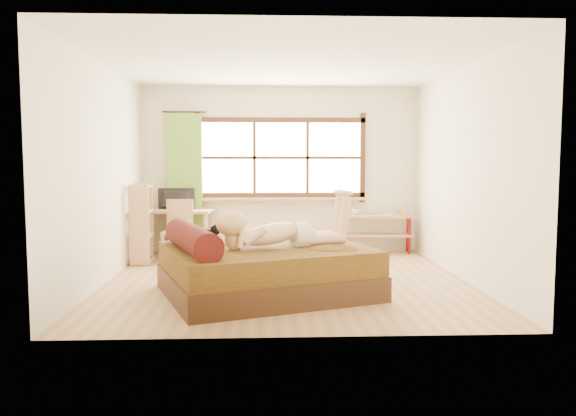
{
  "coord_description": "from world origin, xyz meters",
  "views": [
    {
      "loc": [
        -0.27,
        -6.95,
        1.53
      ],
      "look_at": [
        0.03,
        0.2,
        0.9
      ],
      "focal_mm": 35.0,
      "sensor_mm": 36.0,
      "label": 1
    }
  ],
  "objects_px": {
    "bed": "(263,269)",
    "chair": "(179,226)",
    "kitten": "(204,234)",
    "pipe_shelf": "(374,225)",
    "desk": "(175,216)",
    "bookshelf": "(141,223)",
    "woman": "(280,218)"
  },
  "relations": [
    {
      "from": "woman",
      "to": "bookshelf",
      "type": "relative_size",
      "value": 1.32
    },
    {
      "from": "bed",
      "to": "bookshelf",
      "type": "distance_m",
      "value": 2.7
    },
    {
      "from": "kitten",
      "to": "desk",
      "type": "relative_size",
      "value": 0.27
    },
    {
      "from": "bed",
      "to": "chair",
      "type": "bearing_deg",
      "value": 99.59
    },
    {
      "from": "kitten",
      "to": "pipe_shelf",
      "type": "relative_size",
      "value": 0.26
    },
    {
      "from": "kitten",
      "to": "desk",
      "type": "distance_m",
      "value": 2.64
    },
    {
      "from": "kitten",
      "to": "desk",
      "type": "xyz_separation_m",
      "value": [
        -0.72,
        2.54,
        -0.05
      ]
    },
    {
      "from": "desk",
      "to": "bookshelf",
      "type": "distance_m",
      "value": 0.75
    },
    {
      "from": "bed",
      "to": "pipe_shelf",
      "type": "relative_size",
      "value": 2.07
    },
    {
      "from": "pipe_shelf",
      "to": "bookshelf",
      "type": "relative_size",
      "value": 1.11
    },
    {
      "from": "woman",
      "to": "kitten",
      "type": "xyz_separation_m",
      "value": [
        -0.87,
        0.15,
        -0.2
      ]
    },
    {
      "from": "woman",
      "to": "bookshelf",
      "type": "distance_m",
      "value": 2.86
    },
    {
      "from": "woman",
      "to": "chair",
      "type": "height_order",
      "value": "woman"
    },
    {
      "from": "pipe_shelf",
      "to": "desk",
      "type": "bearing_deg",
      "value": -172.33
    },
    {
      "from": "kitten",
      "to": "pipe_shelf",
      "type": "height_order",
      "value": "kitten"
    },
    {
      "from": "chair",
      "to": "bookshelf",
      "type": "bearing_deg",
      "value": -145.4
    },
    {
      "from": "kitten",
      "to": "pipe_shelf",
      "type": "xyz_separation_m",
      "value": [
        2.48,
        2.66,
        -0.22
      ]
    },
    {
      "from": "kitten",
      "to": "chair",
      "type": "xyz_separation_m",
      "value": [
        -0.62,
        2.17,
        -0.17
      ]
    },
    {
      "from": "desk",
      "to": "woman",
      "type": "bearing_deg",
      "value": -53.75
    },
    {
      "from": "desk",
      "to": "bookshelf",
      "type": "height_order",
      "value": "bookshelf"
    },
    {
      "from": "woman",
      "to": "pipe_shelf",
      "type": "distance_m",
      "value": 3.26
    },
    {
      "from": "bed",
      "to": "desk",
      "type": "distance_m",
      "value": 3.02
    },
    {
      "from": "desk",
      "to": "chair",
      "type": "height_order",
      "value": "chair"
    },
    {
      "from": "bed",
      "to": "kitten",
      "type": "relative_size",
      "value": 8.07
    },
    {
      "from": "kitten",
      "to": "pipe_shelf",
      "type": "bearing_deg",
      "value": 27.29
    },
    {
      "from": "kitten",
      "to": "chair",
      "type": "relative_size",
      "value": 0.36
    },
    {
      "from": "desk",
      "to": "chair",
      "type": "xyz_separation_m",
      "value": [
        0.11,
        -0.37,
        -0.12
      ]
    },
    {
      "from": "desk",
      "to": "bookshelf",
      "type": "bearing_deg",
      "value": -115.64
    },
    {
      "from": "pipe_shelf",
      "to": "kitten",
      "type": "bearing_deg",
      "value": -127.46
    },
    {
      "from": "chair",
      "to": "pipe_shelf",
      "type": "bearing_deg",
      "value": 14.49
    },
    {
      "from": "kitten",
      "to": "chair",
      "type": "bearing_deg",
      "value": 86.13
    },
    {
      "from": "woman",
      "to": "kitten",
      "type": "bearing_deg",
      "value": 150.5
    }
  ]
}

